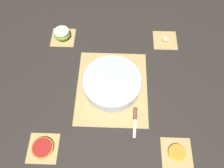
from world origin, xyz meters
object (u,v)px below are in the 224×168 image
Objects in this scene: fruit_salad_bowl at (112,83)px; paring_knife at (135,115)px; banana_coin_single at (165,39)px; apple_half at (62,34)px; grapefruit_slice at (43,148)px; orange_slice_whole at (177,153)px.

fruit_salad_bowl is 2.01× the size of paring_knife.
paring_knife reaches higher than banana_coin_single.
fruit_salad_bowl is at bearing 37.00° from paring_knife.
fruit_salad_bowl is 3.14× the size of apple_half.
apple_half is 2.82× the size of banana_coin_single.
apple_half is 0.62m from grapefruit_slice.
orange_slice_whole is 0.80× the size of grapefruit_slice.
fruit_salad_bowl is 8.87× the size of banana_coin_single.
orange_slice_whole is 2.40× the size of banana_coin_single.
fruit_salad_bowl reaches higher than orange_slice_whole.
fruit_salad_bowl is 0.19m from paring_knife.
orange_slice_whole is at bearing -136.94° from fruit_salad_bowl.
fruit_salad_bowl is at bearing -136.95° from apple_half.
apple_half is at bearing 41.20° from paring_knife.
apple_half is at bearing 43.05° from fruit_salad_bowl.
paring_knife is 1.56× the size of apple_half.
apple_half is 0.84m from orange_slice_whole.
banana_coin_single is (0.31, -0.29, -0.04)m from fruit_salad_bowl.
fruit_salad_bowl reaches higher than grapefruit_slice.
apple_half is (0.31, 0.29, -0.02)m from fruit_salad_bowl.
apple_half reaches higher than grapefruit_slice.
banana_coin_single is at bearing -43.06° from grapefruit_slice.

